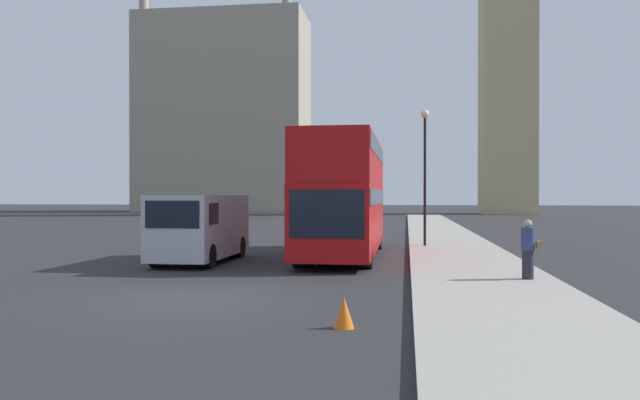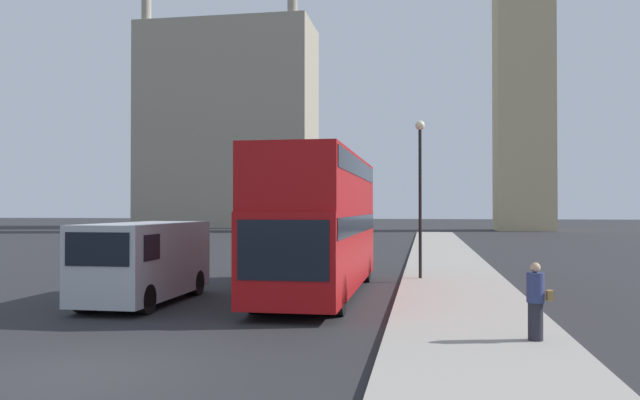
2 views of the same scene
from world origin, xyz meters
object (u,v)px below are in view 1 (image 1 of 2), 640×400
white_van (200,226)px  pedestrian (528,249)px  street_lamp (425,157)px  red_double_decker_bus (344,192)px

white_van → pedestrian: bearing=-21.7°
pedestrian → street_lamp: size_ratio=0.26×
red_double_decker_bus → pedestrian: size_ratio=6.90×
street_lamp → white_van: bearing=-140.0°
pedestrian → street_lamp: street_lamp is taller
white_van → street_lamp: size_ratio=0.91×
red_double_decker_bus → white_van: 5.62m
red_double_decker_bus → street_lamp: size_ratio=1.80×
white_van → pedestrian: (10.33, -4.11, -0.34)m
white_van → red_double_decker_bus: bearing=28.7°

